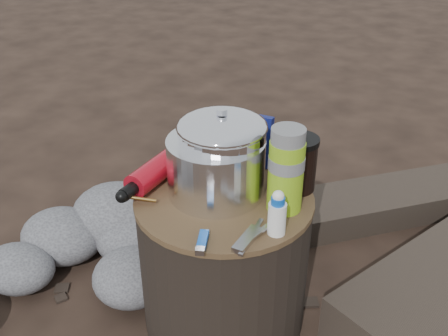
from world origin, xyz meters
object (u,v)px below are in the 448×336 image
at_px(camping_pot, 222,154).
at_px(travel_mug, 298,164).
at_px(stump, 224,261).
at_px(fuel_bottle, 158,170).
at_px(thermos, 286,170).

distance_m(camping_pot, travel_mug, 0.19).
relative_size(camping_pot, travel_mug, 1.53).
height_order(stump, camping_pot, camping_pot).
height_order(stump, travel_mug, travel_mug).
bearing_deg(fuel_bottle, thermos, 7.26).
distance_m(thermos, travel_mug, 0.10).
height_order(camping_pot, travel_mug, camping_pot).
xyz_separation_m(stump, fuel_bottle, (-0.18, 0.00, 0.23)).
height_order(thermos, travel_mug, thermos).
xyz_separation_m(fuel_bottle, travel_mug, (0.33, 0.11, 0.04)).
distance_m(camping_pot, thermos, 0.16).
bearing_deg(thermos, stump, -174.43).
bearing_deg(camping_pot, fuel_bottle, -172.59).
distance_m(fuel_bottle, travel_mug, 0.35).
bearing_deg(travel_mug, stump, -142.92).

